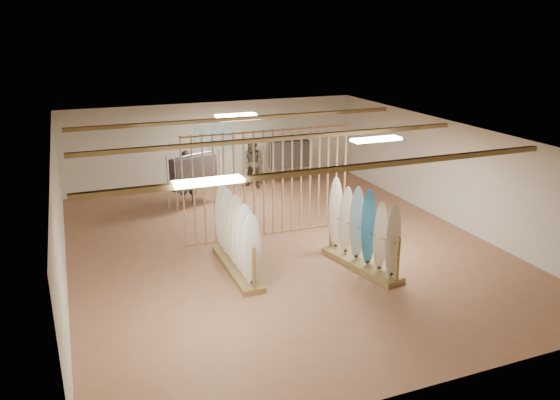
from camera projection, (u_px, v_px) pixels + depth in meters
name	position (u px, v px, depth m)	size (l,w,h in m)	color
floor	(280.00, 246.00, 13.63)	(12.00, 12.00, 0.00)	#A06C4D
ceiling	(280.00, 135.00, 12.76)	(12.00, 12.00, 0.00)	gray
wall_back	(215.00, 144.00, 18.50)	(12.00, 12.00, 0.00)	silver
wall_front	(432.00, 306.00, 7.89)	(12.00, 12.00, 0.00)	silver
wall_left	(59.00, 218.00, 11.45)	(12.00, 12.00, 0.00)	silver
wall_right	(449.00, 172.00, 14.95)	(12.00, 12.00, 0.00)	silver
ceiling_slats	(280.00, 138.00, 12.79)	(9.50, 6.12, 0.10)	olive
light_panels	(280.00, 138.00, 12.78)	(1.20, 0.35, 0.06)	white
bamboo_partition	(268.00, 184.00, 13.91)	(4.45, 0.05, 2.78)	tan
poster	(215.00, 138.00, 18.42)	(1.40, 0.03, 0.90)	#39A5C7
rack_left	(237.00, 246.00, 12.07)	(0.50, 2.53, 1.76)	olive
rack_right	(362.00, 242.00, 12.22)	(0.97, 2.33, 1.84)	olive
clothing_rack_a	(194.00, 172.00, 16.18)	(1.49, 0.91, 1.67)	silver
clothing_rack_b	(289.00, 154.00, 18.58)	(1.49, 0.47, 1.60)	silver
shopper_a	(186.00, 174.00, 16.51)	(0.69, 0.47, 1.90)	#29272F
shopper_b	(253.00, 160.00, 18.11)	(0.92, 0.72, 1.91)	#3B392E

